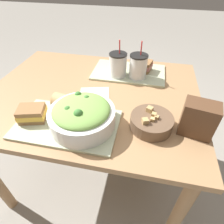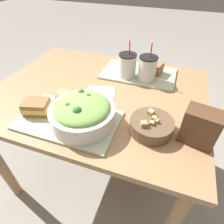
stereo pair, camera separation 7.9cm
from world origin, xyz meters
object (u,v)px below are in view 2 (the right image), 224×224
object	(u,v)px
drink_cup_dark	(127,66)
sandwich_far	(152,67)
chip_bag	(200,127)
sandwich_near	(37,107)
napkin_folded	(101,92)
salad_bowl	(82,112)
baguette_near	(73,100)
drink_cup_red	(147,69)
soup_bowl	(151,125)

from	to	relation	value
drink_cup_dark	sandwich_far	bearing A→B (deg)	35.45
sandwich_far	chip_bag	distance (m)	0.56
sandwich_near	napkin_folded	world-z (taller)	sandwich_near
drink_cup_dark	chip_bag	size ratio (longest dim) A/B	1.44
salad_bowl	chip_bag	world-z (taller)	chip_bag
baguette_near	drink_cup_dark	bearing A→B (deg)	-13.34
salad_bowl	chip_bag	distance (m)	0.47
sandwich_far	baguette_near	bearing A→B (deg)	-107.92
sandwich_near	sandwich_far	xyz separation A→B (m)	(0.43, 0.56, 0.00)
baguette_near	napkin_folded	distance (m)	0.19
drink_cup_dark	drink_cup_red	world-z (taller)	drink_cup_red
soup_bowl	drink_cup_dark	distance (m)	0.46
salad_bowl	soup_bowl	bearing A→B (deg)	11.20
soup_bowl	chip_bag	xyz separation A→B (m)	(0.18, 0.01, 0.04)
soup_bowl	drink_cup_red	distance (m)	0.41
sandwich_near	baguette_near	bearing A→B (deg)	19.81
baguette_near	chip_bag	xyz separation A→B (m)	(0.56, -0.02, 0.03)
salad_bowl	baguette_near	world-z (taller)	salad_bowl
drink_cup_dark	drink_cup_red	xyz separation A→B (m)	(0.12, 0.00, 0.00)
salad_bowl	baguette_near	xyz separation A→B (m)	(-0.09, 0.09, -0.02)
sandwich_far	napkin_folded	xyz separation A→B (m)	(-0.23, -0.30, -0.04)
salad_bowl	napkin_folded	bearing A→B (deg)	94.86
drink_cup_dark	soup_bowl	bearing A→B (deg)	-61.02
salad_bowl	sandwich_near	bearing A→B (deg)	-177.07
salad_bowl	sandwich_far	xyz separation A→B (m)	(0.20, 0.55, -0.02)
sandwich_near	drink_cup_dark	size ratio (longest dim) A/B	0.62
sandwich_near	soup_bowl	bearing A→B (deg)	-8.03
sandwich_near	baguette_near	xyz separation A→B (m)	(0.14, 0.10, 0.00)
soup_bowl	chip_bag	size ratio (longest dim) A/B	1.21
soup_bowl	chip_bag	distance (m)	0.19
sandwich_far	chip_bag	world-z (taller)	chip_bag
napkin_folded	drink_cup_dark	bearing A→B (deg)	65.68
sandwich_near	sandwich_far	size ratio (longest dim) A/B	0.97
sandwich_near	sandwich_far	world-z (taller)	same
napkin_folded	salad_bowl	bearing A→B (deg)	-85.14
salad_bowl	chip_bag	xyz separation A→B (m)	(0.47, 0.06, 0.01)
drink_cup_red	chip_bag	bearing A→B (deg)	-54.30
salad_bowl	sandwich_far	distance (m)	0.59
chip_bag	sandwich_near	bearing A→B (deg)	-162.49
chip_bag	napkin_folded	bearing A→B (deg)	170.02
napkin_folded	sandwich_near	bearing A→B (deg)	-127.84
baguette_near	napkin_folded	size ratio (longest dim) A/B	0.94
drink_cup_dark	chip_bag	bearing A→B (deg)	-44.38
drink_cup_dark	drink_cup_red	distance (m)	0.12
sandwich_far	drink_cup_dark	bearing A→B (deg)	-130.03
sandwich_near	napkin_folded	xyz separation A→B (m)	(0.21, 0.27, -0.04)
baguette_near	drink_cup_red	xyz separation A→B (m)	(0.28, 0.37, 0.03)
sandwich_far	napkin_folded	size ratio (longest dim) A/B	0.78
baguette_near	salad_bowl	bearing A→B (deg)	-122.55
sandwich_near	napkin_folded	distance (m)	0.34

